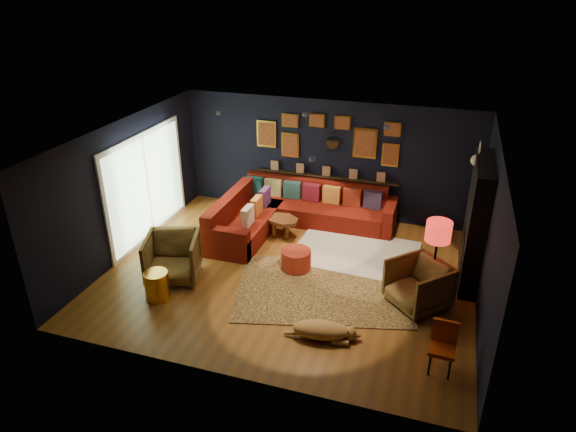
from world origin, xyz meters
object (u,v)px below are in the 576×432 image
(armchair_right, at_px, (419,283))
(pouf, at_px, (296,259))
(coffee_table, at_px, (282,221))
(floor_lamp, at_px, (438,235))
(sectional, at_px, (288,213))
(dog, at_px, (321,327))
(orange_chair, at_px, (443,343))
(gold_stool, at_px, (157,286))
(armchair_left, at_px, (172,255))

(armchair_right, bearing_deg, pouf, -147.85)
(coffee_table, relative_size, armchair_right, 0.98)
(pouf, relative_size, floor_lamp, 0.37)
(sectional, xyz_separation_m, dog, (1.61, -3.40, -0.12))
(coffee_table, bearing_deg, dog, -61.79)
(orange_chair, relative_size, dog, 0.65)
(orange_chair, relative_size, floor_lamp, 0.51)
(floor_lamp, bearing_deg, gold_stool, -162.64)
(coffee_table, relative_size, armchair_left, 0.92)
(coffee_table, relative_size, orange_chair, 1.14)
(pouf, relative_size, armchair_left, 0.59)
(coffee_table, xyz_separation_m, armchair_right, (2.90, -1.67, 0.11))
(armchair_left, xyz_separation_m, floor_lamp, (4.44, 0.71, 0.76))
(coffee_table, xyz_separation_m, pouf, (0.67, -1.19, -0.11))
(pouf, height_order, gold_stool, gold_stool)
(gold_stool, distance_m, dog, 2.89)
(armchair_right, height_order, dog, armchair_right)
(pouf, xyz_separation_m, armchair_right, (2.24, -0.48, 0.23))
(sectional, bearing_deg, armchair_right, -35.55)
(pouf, height_order, floor_lamp, floor_lamp)
(armchair_right, height_order, gold_stool, armchair_right)
(gold_stool, distance_m, floor_lamp, 4.70)
(sectional, distance_m, pouf, 1.75)
(sectional, xyz_separation_m, floor_lamp, (3.11, -1.86, 0.91))
(armchair_left, relative_size, armchair_right, 1.06)
(armchair_right, distance_m, floor_lamp, 0.85)
(armchair_left, distance_m, armchair_right, 4.27)
(sectional, relative_size, floor_lamp, 2.32)
(coffee_table, height_order, floor_lamp, floor_lamp)
(armchair_right, relative_size, floor_lamp, 0.60)
(sectional, bearing_deg, armchair_left, -117.34)
(pouf, bearing_deg, sectional, 112.94)
(sectional, xyz_separation_m, armchair_left, (-1.33, -2.57, 0.14))
(coffee_table, bearing_deg, floor_lamp, -24.97)
(orange_chair, bearing_deg, gold_stool, 179.27)
(armchair_right, relative_size, gold_stool, 1.72)
(sectional, xyz_separation_m, orange_chair, (3.37, -3.51, 0.12))
(sectional, bearing_deg, dog, -64.58)
(gold_stool, relative_size, dog, 0.44)
(pouf, distance_m, dog, 2.02)
(sectional, height_order, armchair_left, armchair_left)
(coffee_table, bearing_deg, orange_chair, -42.72)
(armchair_left, height_order, gold_stool, armchair_left)
(orange_chair, xyz_separation_m, floor_lamp, (-0.25, 1.65, 0.79))
(orange_chair, bearing_deg, floor_lamp, 101.43)
(sectional, distance_m, gold_stool, 3.47)
(coffee_table, bearing_deg, pouf, -60.82)
(gold_stool, height_order, dog, gold_stool)
(pouf, xyz_separation_m, floor_lamp, (2.43, -0.25, 1.02))
(coffee_table, height_order, armchair_left, armchair_left)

